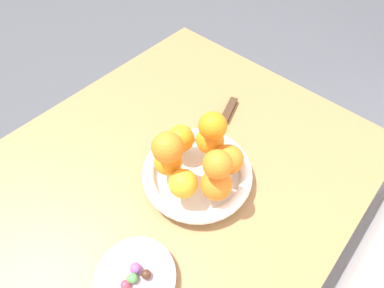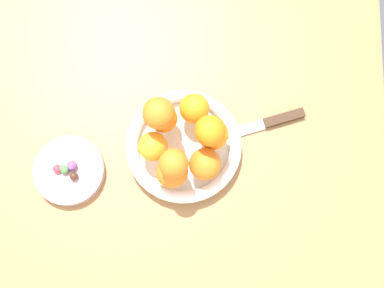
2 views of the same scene
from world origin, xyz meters
TOP-DOWN VIEW (x-y plane):
  - ground_plane at (0.00, 0.00)m, footprint 6.00×6.00m
  - dining_table at (0.00, 0.00)m, footprint 1.10×0.76m
  - fruit_bowl at (-0.12, 0.06)m, footprint 0.24×0.24m
  - candy_dish at (0.12, 0.12)m, footprint 0.15×0.15m
  - orange_0 at (-0.16, 0.11)m, footprint 0.06×0.06m
  - orange_1 at (-0.17, 0.05)m, footprint 0.06×0.06m
  - orange_2 at (-0.14, -0.01)m, footprint 0.06×0.06m
  - orange_3 at (-0.07, 0.02)m, footprint 0.06×0.06m
  - orange_4 at (-0.06, 0.08)m, footprint 0.06×0.06m
  - orange_5 at (-0.10, 0.13)m, footprint 0.06×0.06m
  - orange_6 at (-0.10, 0.12)m, footprint 0.06×0.06m
  - orange_7 at (-0.17, 0.06)m, footprint 0.06×0.06m
  - orange_8 at (-0.07, 0.03)m, footprint 0.06×0.06m
  - candy_ball_0 at (0.14, 0.12)m, footprint 0.02×0.02m
  - candy_ball_1 at (0.11, 0.11)m, footprint 0.02×0.02m
  - candy_ball_2 at (0.13, 0.12)m, footprint 0.02×0.02m
  - candy_ball_3 at (0.12, 0.12)m, footprint 0.02×0.02m
  - candy_ball_4 at (0.10, 0.14)m, footprint 0.02×0.02m
  - candy_ball_5 at (0.11, 0.11)m, footprint 0.02×0.02m
  - knife at (-0.27, 0.01)m, footprint 0.25×0.10m

SIDE VIEW (x-z plane):
  - ground_plane at x=0.00m, z-range 0.00..0.00m
  - dining_table at x=0.00m, z-range 0.28..1.02m
  - knife at x=-0.27m, z-range 0.74..0.75m
  - candy_dish at x=0.12m, z-range 0.74..0.76m
  - fruit_bowl at x=-0.12m, z-range 0.74..0.78m
  - candy_ball_1 at x=0.11m, z-range 0.76..0.78m
  - candy_ball_2 at x=0.13m, z-range 0.76..0.78m
  - candy_ball_0 at x=0.14m, z-range 0.76..0.78m
  - candy_ball_4 at x=0.10m, z-range 0.76..0.78m
  - candy_ball_3 at x=0.12m, z-range 0.76..0.78m
  - candy_ball_5 at x=0.11m, z-range 0.76..0.78m
  - orange_3 at x=-0.07m, z-range 0.78..0.84m
  - orange_4 at x=-0.06m, z-range 0.78..0.84m
  - orange_2 at x=-0.14m, z-range 0.78..0.84m
  - orange_1 at x=-0.17m, z-range 0.78..0.84m
  - orange_5 at x=-0.10m, z-range 0.78..0.84m
  - orange_0 at x=-0.16m, z-range 0.78..0.84m
  - orange_8 at x=-0.07m, z-range 0.84..0.90m
  - orange_6 at x=-0.10m, z-range 0.84..0.90m
  - orange_7 at x=-0.17m, z-range 0.84..0.90m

